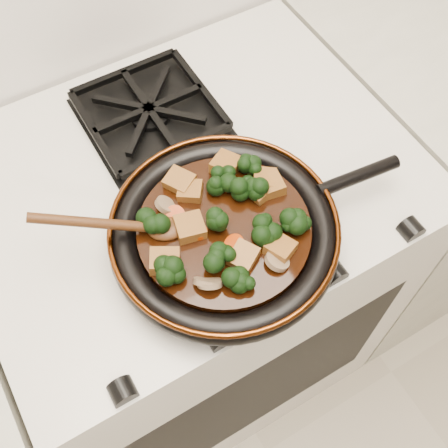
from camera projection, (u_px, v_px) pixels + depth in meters
stove at (198, 284)px, 1.34m from camera, size 0.76×0.60×0.90m
burner_grate_front at (230, 230)px, 0.87m from camera, size 0.23×0.23×0.03m
burner_grate_back at (149, 113)px, 1.00m from camera, size 0.23×0.23×0.03m
skillet at (225, 232)px, 0.84m from camera, size 0.47×0.35×0.05m
braising_sauce at (224, 231)px, 0.83m from camera, size 0.26×0.26×0.02m
tofu_cube_0 at (190, 228)px, 0.81m from camera, size 0.05×0.05×0.03m
tofu_cube_1 at (270, 186)px, 0.85m from camera, size 0.05×0.04×0.03m
tofu_cube_2 at (165, 261)px, 0.79m from camera, size 0.06×0.05×0.03m
tofu_cube_3 at (265, 181)px, 0.86m from camera, size 0.05×0.05×0.02m
tofu_cube_4 at (280, 248)px, 0.80m from camera, size 0.05×0.05×0.03m
tofu_cube_5 at (260, 191)px, 0.85m from camera, size 0.04×0.04×0.03m
tofu_cube_6 at (190, 191)px, 0.85m from camera, size 0.05×0.05×0.02m
tofu_cube_7 at (180, 182)px, 0.86m from camera, size 0.05×0.05×0.03m
tofu_cube_8 at (243, 257)px, 0.79m from camera, size 0.05×0.05×0.03m
tofu_cube_9 at (226, 165)px, 0.87m from camera, size 0.06×0.06×0.03m
broccoli_floret_0 at (247, 189)px, 0.84m from camera, size 0.08×0.08×0.06m
broccoli_floret_1 at (264, 234)px, 0.81m from camera, size 0.08×0.07×0.07m
broccoli_floret_2 at (295, 223)px, 0.82m from camera, size 0.08×0.08×0.08m
broccoli_floret_3 at (251, 169)px, 0.87m from camera, size 0.08×0.08×0.06m
broccoli_floret_4 at (154, 221)px, 0.82m from camera, size 0.09×0.09×0.06m
broccoli_floret_5 at (243, 280)px, 0.77m from camera, size 0.08×0.09×0.07m
broccoli_floret_6 at (171, 274)px, 0.77m from camera, size 0.07×0.07×0.07m
broccoli_floret_7 at (221, 261)px, 0.78m from camera, size 0.08×0.08×0.07m
broccoli_floret_8 at (222, 223)px, 0.81m from camera, size 0.08×0.08×0.06m
broccoli_floret_9 at (222, 181)px, 0.85m from camera, size 0.08×0.09×0.07m
carrot_coin_0 at (234, 244)px, 0.80m from camera, size 0.03×0.03×0.02m
carrot_coin_1 at (245, 254)px, 0.80m from camera, size 0.03×0.03×0.02m
carrot_coin_2 at (161, 225)px, 0.82m from camera, size 0.03×0.03×0.02m
carrot_coin_3 at (175, 215)px, 0.83m from camera, size 0.03×0.03×0.02m
carrot_coin_4 at (185, 232)px, 0.82m from camera, size 0.03×0.03×0.02m
carrot_coin_5 at (198, 232)px, 0.82m from camera, size 0.03×0.03×0.01m
mushroom_slice_0 at (205, 282)px, 0.77m from camera, size 0.04×0.04×0.03m
mushroom_slice_1 at (165, 205)px, 0.84m from camera, size 0.03×0.03×0.03m
mushroom_slice_2 at (210, 283)px, 0.77m from camera, size 0.05×0.04×0.03m
mushroom_slice_3 at (277, 261)px, 0.79m from camera, size 0.04×0.04×0.02m
wooden_spoon at (132, 226)px, 0.80m from camera, size 0.13×0.08×0.19m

